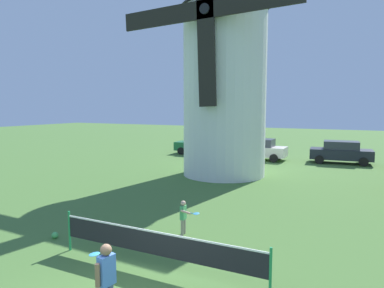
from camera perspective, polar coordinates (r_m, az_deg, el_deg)
windmill at (r=19.96m, az=5.42°, el=12.57°), size 9.44×5.41×13.37m
tennis_net at (r=8.59m, az=-6.11°, el=-16.05°), size 5.58×0.06×1.10m
player_near at (r=7.02m, az=-14.03°, el=-20.45°), size 0.77×0.67×1.43m
player_far at (r=10.82m, az=-1.33°, el=-11.73°), size 0.68×0.42×1.07m
stray_ball at (r=11.45m, az=-21.75°, el=-13.84°), size 0.20×0.20×0.20m
parked_car_green at (r=28.68m, az=1.49°, el=-0.09°), size 4.32×2.05×1.56m
parked_car_cream at (r=26.23m, az=10.79°, el=-0.78°), size 4.19×1.89×1.56m
parked_car_black at (r=26.17m, az=23.41°, el=-1.20°), size 4.17×2.14×1.56m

